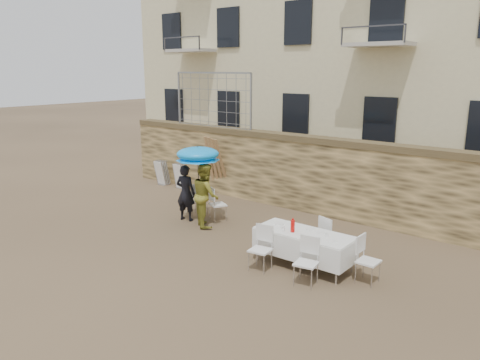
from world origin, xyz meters
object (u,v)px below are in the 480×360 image
Objects in this scene: couple_chair_right at (218,204)px; chair_stack_right at (182,175)px; man_suit at (186,193)px; chair_stack_left at (165,172)px; banquet_table at (304,234)px; table_chair_side at (368,260)px; couple_chair_left at (200,199)px; woman_dress at (206,195)px; soda_bottle at (293,226)px; umbrella at (198,156)px; table_chair_back at (330,237)px; table_chair_front_right at (306,262)px; table_chair_front_left at (260,249)px.

couple_chair_right is 1.04× the size of chair_stack_right.
man_suit is 0.94m from couple_chair_right.
banquet_table is at bearing -22.04° from chair_stack_left.
table_chair_side is at bearing -20.22° from chair_stack_right.
couple_chair_left is 0.46× the size of banquet_table.
chair_stack_left reaches higher than banquet_table.
soda_bottle is (3.26, -0.82, 0.05)m from woman_dress.
woman_dress is 1.79× the size of couple_chair_left.
table_chair_back is at bearing 0.40° from umbrella.
table_chair_front_right is (3.96, -1.42, -0.38)m from woman_dress.
man_suit reaches higher than chair_stack_right.
table_chair_front_left is 1.00× the size of table_chair_front_right.
man_suit is at bearing -34.68° from chair_stack_left.
table_chair_front_left is (-0.60, -0.75, -0.25)m from banquet_table.
couple_chair_right is at bearing 78.01° from table_chair_side.
umbrella reaches higher than banquet_table.
banquet_table is (3.46, -0.67, -0.13)m from woman_dress.
umbrella is 5.43m from table_chair_side.
man_suit is 1.64× the size of table_chair_front_left.
woman_dress is at bearing 149.96° from table_chair_front_right.
man_suit is 1.64× the size of couple_chair_left.
soda_bottle is at bearing -23.52° from chair_stack_left.
chair_stack_right is at bearing 142.35° from umbrella.
table_chair_side is (5.61, -0.57, -0.31)m from man_suit.
chair_stack_right is at bearing 70.67° from table_chair_side.
couple_chair_left and table_chair_front_left have the same top height.
umbrella is 1.47m from couple_chair_right.
chair_stack_left is 1.00× the size of chair_stack_right.
chair_stack_left and chair_stack_right have the same top height.
couple_chair_left is at bearing 26.73° from couple_chair_right.
woman_dress is at bearing 169.00° from banquet_table.
table_chair_back is (3.66, 0.13, -0.38)m from woman_dress.
table_chair_side is (4.91, -1.12, 0.00)m from couple_chair_right.
couple_chair_left is 1.04× the size of chair_stack_right.
man_suit is at bearing 85.07° from table_chair_side.
umbrella is at bearing 17.90° from table_chair_back.
banquet_table is 8.42m from chair_stack_left.
man_suit is at bearing 64.89° from couple_chair_right.
table_chair_side is at bearing 8.88° from soda_bottle.
man_suit is 4.26m from banquet_table.
couple_chair_right is 3.72m from banquet_table.
umbrella is 2.04× the size of couple_chair_left.
umbrella reaches higher than table_chair_front_right.
couple_chair_right is at bearing 157.46° from soda_bottle.
man_suit is at bearing -165.96° from umbrella.
woman_dress is 1.79× the size of couple_chair_right.
chair_stack_right is (-6.70, 3.31, -0.45)m from soda_bottle.
chair_stack_left is (-8.30, 3.91, -0.02)m from table_chair_front_right.
table_chair_front_left is at bearing -170.12° from woman_dress.
couple_chair_right is 1.00× the size of table_chair_back.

